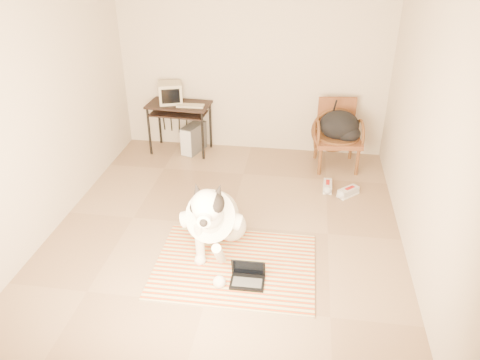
% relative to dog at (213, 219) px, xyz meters
% --- Properties ---
extents(floor, '(4.50, 4.50, 0.00)m').
position_rel_dog_xyz_m(floor, '(0.07, 0.47, -0.40)').
color(floor, '#8B6F55').
rests_on(floor, ground).
extents(wall_back, '(4.50, 0.00, 4.50)m').
position_rel_dog_xyz_m(wall_back, '(0.07, 2.72, 0.95)').
color(wall_back, beige).
rests_on(wall_back, floor).
extents(wall_front, '(4.50, 0.00, 4.50)m').
position_rel_dog_xyz_m(wall_front, '(0.07, -1.78, 0.95)').
color(wall_front, beige).
rests_on(wall_front, floor).
extents(wall_left, '(0.00, 4.50, 4.50)m').
position_rel_dog_xyz_m(wall_left, '(-1.93, 0.47, 0.95)').
color(wall_left, beige).
rests_on(wall_left, floor).
extents(wall_right, '(0.00, 4.50, 4.50)m').
position_rel_dog_xyz_m(wall_right, '(2.07, 0.47, 0.95)').
color(wall_right, beige).
rests_on(wall_right, floor).
extents(rug, '(1.66, 1.28, 0.02)m').
position_rel_dog_xyz_m(rug, '(0.27, -0.26, -0.39)').
color(rug, red).
rests_on(rug, floor).
extents(dog, '(0.67, 1.39, 1.01)m').
position_rel_dog_xyz_m(dog, '(0.00, 0.00, 0.00)').
color(dog, white).
rests_on(dog, rug).
extents(laptop, '(0.34, 0.25, 0.24)m').
position_rel_dog_xyz_m(laptop, '(0.43, -0.49, -0.32)').
color(laptop, black).
rests_on(laptop, rug).
extents(computer_desk, '(0.96, 0.58, 0.77)m').
position_rel_dog_xyz_m(computer_desk, '(-1.00, 2.42, 0.26)').
color(computer_desk, black).
rests_on(computer_desk, floor).
extents(crt_monitor, '(0.42, 0.41, 0.30)m').
position_rel_dog_xyz_m(crt_monitor, '(-1.13, 2.46, 0.52)').
color(crt_monitor, tan).
rests_on(crt_monitor, computer_desk).
extents(desk_keyboard, '(0.40, 0.16, 0.03)m').
position_rel_dog_xyz_m(desk_keyboard, '(-0.80, 2.34, 0.39)').
color(desk_keyboard, tan).
rests_on(desk_keyboard, computer_desk).
extents(pc_tower, '(0.33, 0.51, 0.44)m').
position_rel_dog_xyz_m(pc_tower, '(-0.80, 2.43, -0.18)').
color(pc_tower, '#464648').
rests_on(pc_tower, floor).
extents(rattan_chair, '(0.70, 0.68, 0.96)m').
position_rel_dog_xyz_m(rattan_chair, '(1.37, 2.28, 0.08)').
color(rattan_chair, brown).
rests_on(rattan_chair, floor).
extents(backpack, '(0.58, 0.46, 0.42)m').
position_rel_dog_xyz_m(backpack, '(1.40, 2.21, 0.23)').
color(backpack, black).
rests_on(backpack, rattan_chair).
extents(sneaker_left, '(0.12, 0.29, 0.10)m').
position_rel_dog_xyz_m(sneaker_left, '(1.26, 1.51, -0.36)').
color(sneaker_left, silver).
rests_on(sneaker_left, floor).
extents(sneaker_right, '(0.31, 0.30, 0.11)m').
position_rel_dog_xyz_m(sneaker_right, '(1.52, 1.39, -0.35)').
color(sneaker_right, silver).
rests_on(sneaker_right, floor).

